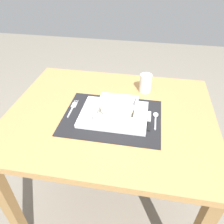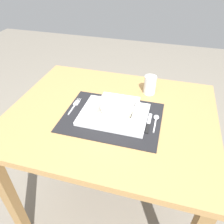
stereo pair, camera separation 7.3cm
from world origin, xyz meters
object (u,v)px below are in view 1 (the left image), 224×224
object	(u,v)px
dining_table	(111,130)
porridge_bowl	(117,110)
butter_knife	(149,122)
drinking_glass	(145,84)
fork	(73,107)
spoon	(156,116)

from	to	relation	value
dining_table	porridge_bowl	bearing A→B (deg)	-41.02
butter_knife	drinking_glass	distance (m)	0.26
dining_table	porridge_bowl	xyz separation A→B (m)	(0.04, -0.03, 0.15)
fork	drinking_glass	world-z (taller)	drinking_glass
spoon	butter_knife	world-z (taller)	spoon
dining_table	porridge_bowl	world-z (taller)	porridge_bowl
dining_table	drinking_glass	distance (m)	0.30
dining_table	spoon	world-z (taller)	spoon
fork	spoon	size ratio (longest dim) A/B	1.17
porridge_bowl	drinking_glass	size ratio (longest dim) A/B	1.81
porridge_bowl	butter_knife	world-z (taller)	porridge_bowl
drinking_glass	spoon	bearing A→B (deg)	-74.35
porridge_bowl	butter_knife	bearing A→B (deg)	-5.55
drinking_glass	porridge_bowl	bearing A→B (deg)	-114.07
porridge_bowl	butter_knife	distance (m)	0.15
dining_table	fork	world-z (taller)	fork
porridge_bowl	drinking_glass	world-z (taller)	drinking_glass
spoon	butter_knife	size ratio (longest dim) A/B	0.86
dining_table	butter_knife	world-z (taller)	butter_knife
porridge_bowl	spoon	world-z (taller)	porridge_bowl
fork	butter_knife	xyz separation A→B (m)	(0.36, -0.05, 0.00)
butter_knife	drinking_glass	bearing A→B (deg)	100.33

